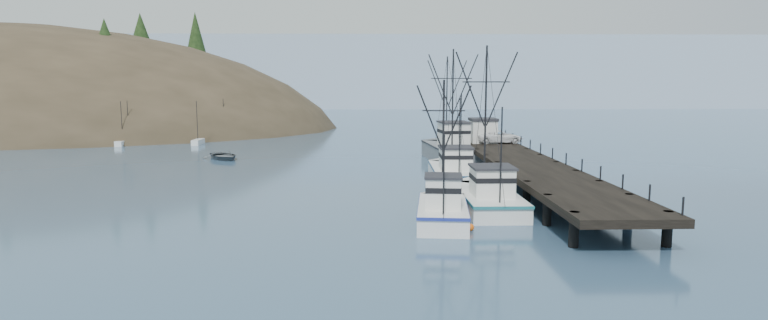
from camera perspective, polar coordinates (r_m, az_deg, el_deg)
The scene contains 12 objects.
ground at distance 36.97m, azimuth -1.63°, elevation -6.71°, with size 400.00×400.00×0.00m, color #32506F.
pier at distance 54.14m, azimuth 13.43°, elevation -0.49°, with size 6.00×44.00×2.00m.
distant_ridge at distance 206.25m, azimuth 1.37°, elevation 5.12°, with size 360.00×40.00×26.00m, color #9EB2C6.
distant_ridge_far at distance 224.62m, azimuth -11.72°, elevation 5.17°, with size 180.00×25.00×18.00m, color silver.
moored_sailboats at distance 98.74m, azimuth -19.43°, elevation 2.10°, with size 21.83×20.85×6.35m.
trawler_near at distance 43.71m, azimuth 9.76°, elevation -3.47°, with size 3.97×11.82×11.95m.
trawler_mid at distance 39.07m, azimuth 5.60°, elevation -4.73°, with size 3.97×9.37×9.51m.
trawler_far at distance 55.34m, azimuth 6.59°, elevation -1.07°, with size 4.15×12.12×12.31m.
work_vessel at distance 68.52m, azimuth 6.21°, elevation 0.96°, with size 5.57×14.36×12.14m.
pier_shed at distance 69.58m, azimuth 9.41°, elevation 2.82°, with size 3.00×3.20×2.80m.
pickup_truck at distance 69.24m, azimuth 10.92°, elevation 2.19°, with size 2.42×5.26×1.46m, color white.
motorboat at distance 71.89m, azimuth -15.03°, elevation 0.07°, with size 3.85×5.39×1.12m, color #51575A.
Camera 1 is at (0.19, -35.81, 9.18)m, focal length 28.00 mm.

